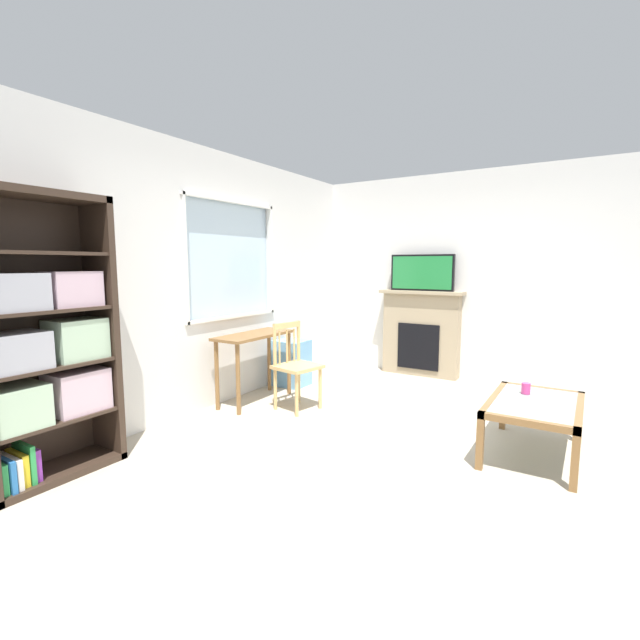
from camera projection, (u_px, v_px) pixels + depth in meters
name	position (u px, v px, depth m)	size (l,w,h in m)	color
ground	(411.00, 445.00, 3.73)	(5.85, 5.46, 0.02)	#B2A893
wall_back_with_window	(212.00, 282.00, 4.71)	(4.85, 0.15, 2.67)	silver
wall_right	(482.00, 277.00, 5.66)	(0.12, 4.66, 2.67)	silver
bookshelf	(43.00, 348.00, 3.07)	(0.90, 0.38, 1.99)	#38281E
desk_under_window	(255.00, 346.00, 4.83)	(0.97, 0.39, 0.76)	brown
wooden_chair	(295.00, 365.00, 4.61)	(0.49, 0.47, 0.90)	tan
plastic_drawer_unit	(291.00, 363.00, 5.53)	(0.35, 0.40, 0.57)	#72ADDB
fireplace	(421.00, 333.00, 6.01)	(0.26, 1.13, 1.15)	tan
tv	(422.00, 273.00, 5.89)	(0.06, 0.85, 0.48)	black
coffee_table	(535.00, 409.00, 3.48)	(1.01, 0.66, 0.44)	#8C9E99
sippy_cup	(526.00, 388.00, 3.67)	(0.07, 0.07, 0.09)	#DB3D84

